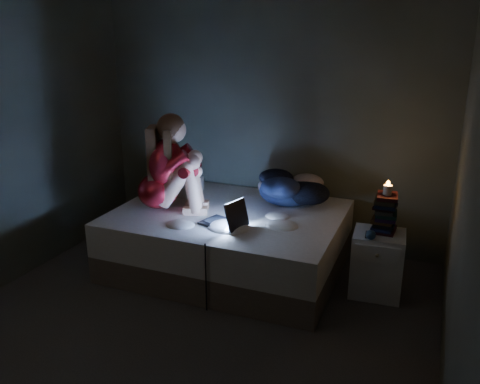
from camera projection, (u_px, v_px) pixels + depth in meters
The scene contains 13 objects.
floor at pixel (184, 331), 3.75m from camera, with size 3.60×3.80×0.02m, color #312F2D.
wall_back at pixel (269, 119), 5.03m from camera, with size 3.60×0.02×2.60m, color #3B3F34.
wall_right at pixel (471, 196), 2.70m from camera, with size 0.02×3.80×2.60m, color #3B3F34.
bed at pixel (229, 239), 4.67m from camera, with size 2.04×1.53×0.56m, color silver, non-canonical shape.
pillow at pixel (175, 185), 5.12m from camera, with size 0.49×0.35×0.14m, color white.
woman at pixel (157, 163), 4.47m from camera, with size 0.56×0.37×0.91m, color #8B0203, non-canonical shape.
laptop at pixel (222, 211), 4.22m from camera, with size 0.37×0.26×0.26m, color black, non-canonical shape.
clothes_pile at pixel (287, 186), 4.76m from camera, with size 0.56×0.45×0.34m, color navy, non-canonical shape.
nightstand at pixel (377, 264), 4.19m from camera, with size 0.42×0.37×0.56m, color silver.
book_stack at pixel (385, 213), 4.08m from camera, with size 0.19×0.25×0.33m, color black, non-canonical shape.
candle at pixel (388, 190), 4.02m from camera, with size 0.07×0.07×0.08m, color beige.
phone at pixel (369, 235), 4.06m from camera, with size 0.07×0.14×0.01m, color black.
blue_orb at pixel (369, 235), 3.98m from camera, with size 0.08×0.08×0.08m, color navy.
Camera 1 is at (1.60, -2.84, 2.16)m, focal length 37.19 mm.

